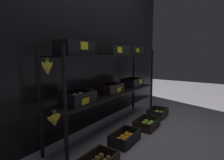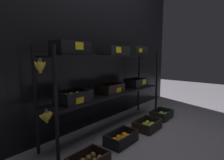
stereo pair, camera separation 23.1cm
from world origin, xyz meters
name	(u,v)px [view 2 (the right image)]	position (x,y,z in m)	size (l,w,h in m)	color
ground_plane	(112,128)	(0.00, 0.00, 0.00)	(10.00, 10.00, 0.00)	slate
storefront_wall	(91,43)	(0.00, 0.37, 1.12)	(4.27, 0.12, 2.24)	black
display_rack	(109,74)	(-0.04, 0.01, 0.72)	(2.00, 0.37, 1.09)	black
crate_ground_orange	(121,139)	(-0.25, -0.34, 0.05)	(0.37, 0.22, 0.12)	black
crate_ground_apple_green	(147,126)	(0.27, -0.37, 0.05)	(0.35, 0.25, 0.12)	black
crate_ground_right_apple_green	(162,115)	(0.77, -0.34, 0.05)	(0.34, 0.25, 0.13)	black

